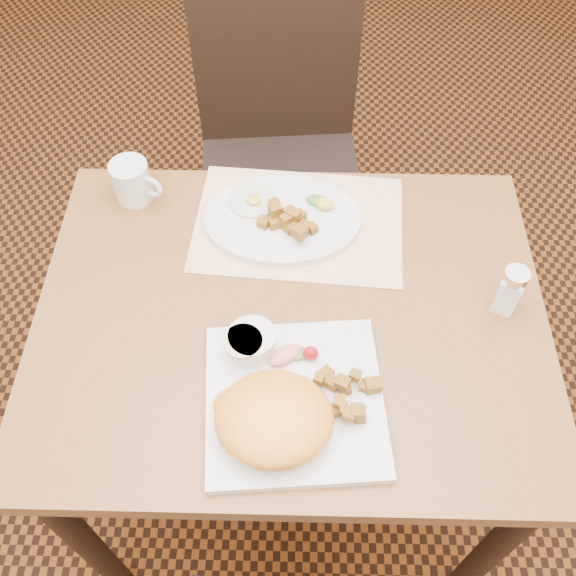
# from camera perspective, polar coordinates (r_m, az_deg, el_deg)

# --- Properties ---
(ground) EXTENTS (8.00, 8.00, 0.00)m
(ground) POSITION_cam_1_polar(r_m,az_deg,el_deg) (1.80, 0.16, -15.47)
(ground) COLOR black
(ground) RESTS_ON ground
(table) EXTENTS (0.90, 0.70, 0.75)m
(table) POSITION_cam_1_polar(r_m,az_deg,el_deg) (1.22, 0.22, -5.02)
(table) COLOR brown
(table) RESTS_ON ground
(chair_far) EXTENTS (0.46, 0.47, 0.97)m
(chair_far) POSITION_cam_1_polar(r_m,az_deg,el_deg) (1.74, -0.76, 12.92)
(chair_far) COLOR black
(chair_far) RESTS_ON ground
(placemat) EXTENTS (0.42, 0.31, 0.00)m
(placemat) POSITION_cam_1_polar(r_m,az_deg,el_deg) (1.25, 0.95, 5.74)
(placemat) COLOR white
(placemat) RESTS_ON table
(plate_square) EXTENTS (0.30, 0.30, 0.02)m
(plate_square) POSITION_cam_1_polar(r_m,az_deg,el_deg) (1.03, 0.58, -9.96)
(plate_square) COLOR silver
(plate_square) RESTS_ON table
(plate_oval) EXTENTS (0.31, 0.23, 0.02)m
(plate_oval) POSITION_cam_1_polar(r_m,az_deg,el_deg) (1.25, -0.53, 6.15)
(plate_oval) COLOR silver
(plate_oval) RESTS_ON placemat
(hollandaise_mound) EXTENTS (0.19, 0.16, 0.07)m
(hollandaise_mound) POSITION_cam_1_polar(r_m,az_deg,el_deg) (0.98, -1.35, -11.54)
(hollandaise_mound) COLOR #F89F30
(hollandaise_mound) RESTS_ON plate_square
(ramekin) EXTENTS (0.09, 0.08, 0.04)m
(ramekin) POSITION_cam_1_polar(r_m,az_deg,el_deg) (1.05, -3.27, -4.78)
(ramekin) COLOR silver
(ramekin) RESTS_ON plate_square
(garnish_sq) EXTENTS (0.09, 0.06, 0.03)m
(garnish_sq) POSITION_cam_1_polar(r_m,az_deg,el_deg) (1.05, 0.49, -5.88)
(garnish_sq) COLOR #387223
(garnish_sq) RESTS_ON plate_square
(fried_egg) EXTENTS (0.10, 0.10, 0.02)m
(fried_egg) POSITION_cam_1_polar(r_m,az_deg,el_deg) (1.27, -3.06, 7.89)
(fried_egg) COLOR white
(fried_egg) RESTS_ON plate_oval
(garnish_ov) EXTENTS (0.06, 0.05, 0.02)m
(garnish_ov) POSITION_cam_1_polar(r_m,az_deg,el_deg) (1.26, 3.00, 7.63)
(garnish_ov) COLOR #387223
(garnish_ov) RESTS_ON plate_oval
(salt_shaker) EXTENTS (0.06, 0.06, 0.10)m
(salt_shaker) POSITION_cam_1_polar(r_m,az_deg,el_deg) (1.16, 19.12, -0.15)
(salt_shaker) COLOR white
(salt_shaker) RESTS_ON table
(coffee_mug) EXTENTS (0.10, 0.08, 0.08)m
(coffee_mug) POSITION_cam_1_polar(r_m,az_deg,el_deg) (1.31, -13.64, 9.18)
(coffee_mug) COLOR silver
(coffee_mug) RESTS_ON table
(home_fries_sq) EXTENTS (0.11, 0.10, 0.03)m
(home_fries_sq) POSITION_cam_1_polar(r_m,az_deg,el_deg) (1.02, 5.14, -9.37)
(home_fries_sq) COLOR #946217
(home_fries_sq) RESTS_ON plate_square
(home_fries_ov) EXTENTS (0.12, 0.10, 0.04)m
(home_fries_ov) POSITION_cam_1_polar(r_m,az_deg,el_deg) (1.21, -0.02, 6.09)
(home_fries_ov) COLOR #946217
(home_fries_ov) RESTS_ON plate_oval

